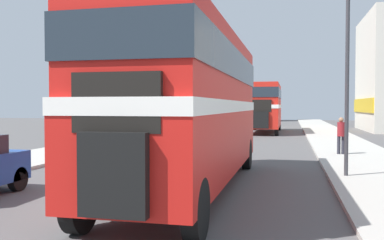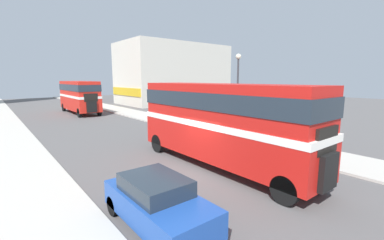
{
  "view_description": "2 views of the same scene",
  "coord_description": "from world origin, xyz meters",
  "px_view_note": "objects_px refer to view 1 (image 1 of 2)",
  "views": [
    {
      "loc": [
        3.86,
        -11.18,
        2.25
      ],
      "look_at": [
        1.29,
        -0.05,
        1.88
      ],
      "focal_mm": 40.0,
      "sensor_mm": 36.0,
      "label": 1
    },
    {
      "loc": [
        -7.57,
        -8.87,
        4.36
      ],
      "look_at": [
        1.29,
        2.15,
        2.09
      ],
      "focal_mm": 24.0,
      "sensor_mm": 36.0,
      "label": 2
    }
  ],
  "objects_px": {
    "double_decker_bus": "(192,98)",
    "pedestrian_walking": "(341,133)",
    "bus_distant": "(265,104)",
    "street_lamp": "(347,50)"
  },
  "relations": [
    {
      "from": "double_decker_bus",
      "to": "pedestrian_walking",
      "type": "height_order",
      "value": "double_decker_bus"
    },
    {
      "from": "bus_distant",
      "to": "pedestrian_walking",
      "type": "relative_size",
      "value": 5.8
    },
    {
      "from": "bus_distant",
      "to": "street_lamp",
      "type": "relative_size",
      "value": 1.62
    },
    {
      "from": "street_lamp",
      "to": "pedestrian_walking",
      "type": "bearing_deg",
      "value": 85.14
    },
    {
      "from": "pedestrian_walking",
      "to": "street_lamp",
      "type": "bearing_deg",
      "value": -94.86
    },
    {
      "from": "double_decker_bus",
      "to": "street_lamp",
      "type": "distance_m",
      "value": 5.23
    },
    {
      "from": "double_decker_bus",
      "to": "bus_distant",
      "type": "xyz_separation_m",
      "value": [
        0.43,
        25.67,
        -0.03
      ]
    },
    {
      "from": "double_decker_bus",
      "to": "bus_distant",
      "type": "distance_m",
      "value": 25.67
    },
    {
      "from": "bus_distant",
      "to": "double_decker_bus",
      "type": "bearing_deg",
      "value": -90.96
    },
    {
      "from": "bus_distant",
      "to": "street_lamp",
      "type": "xyz_separation_m",
      "value": [
        3.81,
        -23.0,
        1.52
      ]
    }
  ]
}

